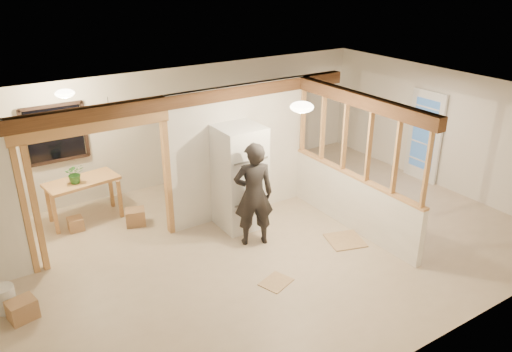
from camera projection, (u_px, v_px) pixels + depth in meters
floor at (266, 241)px, 8.72m from camera, size 9.00×6.50×0.01m
ceiling at (267, 101)px, 7.73m from camera, size 9.00×6.50×0.01m
wall_back at (182, 125)px, 10.73m from camera, size 9.00×0.01×2.50m
wall_front at (424, 269)px, 5.72m from camera, size 9.00×0.01×2.50m
wall_right at (444, 130)px, 10.46m from camera, size 0.01×6.50×2.50m
partition_center at (239, 152)px, 9.25m from camera, size 2.80×0.12×2.50m
doorway_frame at (101, 191)px, 8.02m from camera, size 2.46×0.14×2.20m
header_beam_back at (176, 101)px, 8.21m from camera, size 7.00×0.18×0.22m
header_beam_right at (360, 100)px, 8.26m from camera, size 0.18×3.30×0.22m
pony_wall at (352, 202)px, 9.01m from camera, size 0.12×3.20×1.00m
stud_partition at (357, 141)px, 8.55m from camera, size 0.14×3.20×1.32m
window_back at (55, 134)px, 9.26m from camera, size 1.12×0.10×1.10m
french_door at (425, 136)px, 10.83m from camera, size 0.12×0.86×2.00m
ceiling_dome_main at (302, 107)px, 7.50m from camera, size 0.36×0.36×0.16m
ceiling_dome_util at (65, 93)px, 8.27m from camera, size 0.32×0.32×0.14m
hanging_bulb at (110, 116)px, 8.10m from camera, size 0.07×0.07×0.07m
refrigerator at (240, 177)px, 8.90m from camera, size 0.78×0.76×1.90m
woman at (254, 194)px, 8.32m from camera, size 0.78×0.65×1.84m
work_table at (84, 200)px, 9.30m from camera, size 1.36×0.82×0.81m
potted_plant at (75, 173)px, 8.96m from camera, size 0.37×0.33×0.37m
bookshelf at (285, 124)px, 11.98m from camera, size 0.91×0.30×1.82m
bucket at (4, 299)px, 6.92m from camera, size 0.33×0.33×0.38m
box_util_a at (135, 217)px, 9.21m from camera, size 0.43×0.39×0.30m
box_util_b at (76, 224)px, 9.03m from camera, size 0.26×0.26×0.24m
box_front at (22, 310)px, 6.77m from camera, size 0.41×0.36×0.29m
floor_panel_near at (345, 240)px, 8.71m from camera, size 0.75×0.75×0.02m
floor_panel_far at (276, 282)px, 7.58m from camera, size 0.56×0.50×0.01m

